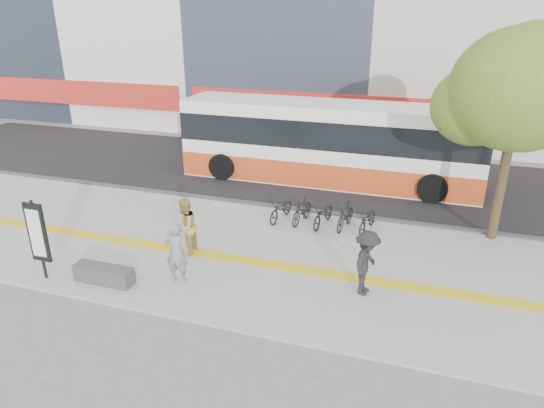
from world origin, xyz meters
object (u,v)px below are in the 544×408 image
(signboard, at_px, (37,234))
(bus, at_px, (328,145))
(pedestrian_dark, at_px, (367,263))
(street_tree, at_px, (517,92))
(bench, at_px, (104,274))
(pedestrian_tan, at_px, (185,227))
(seated_woman, at_px, (177,252))

(signboard, xyz_separation_m, bus, (5.41, 10.01, 0.18))
(pedestrian_dark, bearing_deg, bus, 27.64)
(signboard, distance_m, street_tree, 13.40)
(bench, xyz_separation_m, pedestrian_tan, (1.30, 2.07, 0.62))
(bus, xyz_separation_m, seated_woman, (-2.01, -9.05, -0.63))
(bench, distance_m, signboard, 1.94)
(pedestrian_tan, bearing_deg, street_tree, 114.29)
(bench, relative_size, pedestrian_dark, 0.95)
(signboard, relative_size, seated_woman, 1.32)
(bench, distance_m, pedestrian_dark, 6.70)
(street_tree, distance_m, pedestrian_dark, 6.60)
(bench, xyz_separation_m, street_tree, (9.78, 6.02, 4.21))
(street_tree, distance_m, seated_woman, 10.27)
(street_tree, relative_size, bus, 0.53)
(signboard, height_order, pedestrian_dark, signboard)
(bench, relative_size, seated_woman, 0.96)
(seated_woman, height_order, pedestrian_dark, pedestrian_dark)
(bench, xyz_separation_m, pedestrian_dark, (6.48, 1.57, 0.62))
(pedestrian_dark, bearing_deg, bench, 113.08)
(bench, height_order, bus, bus)
(bus, distance_m, seated_woman, 9.29)
(bench, height_order, signboard, signboard)
(street_tree, xyz_separation_m, seated_woman, (-7.98, -5.37, -3.60))
(street_tree, bearing_deg, bench, -148.38)
(bench, bearing_deg, pedestrian_tan, 57.78)
(street_tree, bearing_deg, seated_woman, -146.05)
(street_tree, relative_size, pedestrian_dark, 3.75)
(bench, relative_size, signboard, 0.73)
(bus, relative_size, pedestrian_dark, 7.06)
(street_tree, relative_size, pedestrian_tan, 3.73)
(bench, relative_size, pedestrian_tan, 0.95)
(street_tree, bearing_deg, pedestrian_dark, -126.55)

